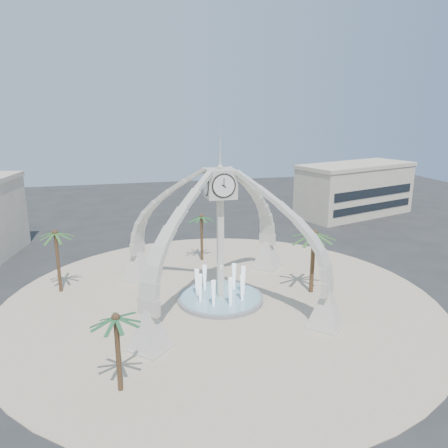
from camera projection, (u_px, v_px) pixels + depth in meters
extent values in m
plane|color=#282828|center=(221.00, 301.00, 40.69)|extent=(140.00, 140.00, 0.00)
cylinder|color=#CBB397|center=(221.00, 300.00, 40.68)|extent=(40.00, 40.00, 0.06)
cube|color=beige|center=(220.00, 251.00, 39.44)|extent=(0.55, 0.55, 9.80)
cube|color=beige|center=(220.00, 183.00, 37.86)|extent=(2.50, 2.50, 2.50)
cone|color=beige|center=(220.00, 146.00, 37.03)|extent=(0.20, 0.20, 4.00)
cylinder|color=white|center=(224.00, 186.00, 36.65)|extent=(1.84, 0.04, 1.84)
pyramid|color=beige|center=(267.00, 255.00, 48.58)|extent=(3.80, 3.80, 3.20)
pyramid|color=beige|center=(138.00, 265.00, 45.23)|extent=(3.80, 3.80, 3.20)
pyramid|color=beige|center=(150.00, 330.00, 31.98)|extent=(3.80, 3.80, 3.20)
pyramid|color=beige|center=(326.00, 309.00, 35.32)|extent=(3.80, 3.80, 3.20)
cylinder|color=#97979A|center=(221.00, 299.00, 40.64)|extent=(8.00, 8.00, 0.40)
cylinder|color=#85B8C6|center=(221.00, 296.00, 40.58)|extent=(7.40, 7.40, 0.04)
cone|color=white|center=(220.00, 280.00, 40.17)|extent=(0.60, 0.60, 3.20)
cube|color=beige|center=(355.00, 191.00, 73.01)|extent=(21.49, 13.79, 8.00)
cube|color=beige|center=(357.00, 165.00, 71.91)|extent=(21.87, 14.17, 0.60)
cylinder|color=brown|center=(312.00, 263.00, 41.73)|extent=(0.40, 0.40, 6.16)
cylinder|color=brown|center=(58.00, 262.00, 41.89)|extent=(0.33, 0.33, 6.14)
cylinder|color=brown|center=(202.00, 238.00, 50.79)|extent=(0.32, 0.32, 5.49)
cylinder|color=brown|center=(118.00, 354.00, 27.03)|extent=(0.32, 0.32, 5.20)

